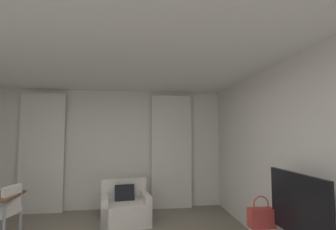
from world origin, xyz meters
name	(u,v)px	position (x,y,z in m)	size (l,w,h in m)	color
wall_window	(109,149)	(0.00, 3.03, 1.30)	(5.12, 0.06, 2.60)	silver
wall_right	(307,163)	(2.53, 0.00, 1.30)	(0.06, 6.12, 2.60)	silver
ceiling	(83,40)	(0.00, 0.00, 2.63)	(5.12, 6.12, 0.06)	white
curtain_left_panel	(42,152)	(-1.38, 2.90, 1.25)	(0.90, 0.06, 2.50)	silver
curtain_right_panel	(172,151)	(1.38, 2.90, 1.25)	(0.90, 0.06, 2.50)	silver
armchair	(125,208)	(0.39, 2.13, 0.26)	(0.96, 0.90, 0.75)	silver
desk_chair	(2,220)	(-1.33, 1.30, 0.39)	(0.48, 0.48, 0.88)	gray
tv_flatscreen	(298,211)	(2.20, -0.30, 0.86)	(0.20, 0.92, 0.71)	#333338
handbag_primary	(261,217)	(2.06, 0.19, 0.65)	(0.30, 0.14, 0.37)	#B73833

